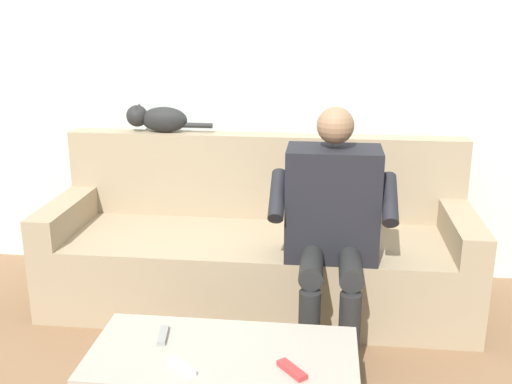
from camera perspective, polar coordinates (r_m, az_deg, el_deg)
The scene contains 8 objects.
ground_plane at distance 2.96m, azimuth -1.40°, elevation -16.26°, with size 8.00×8.00×0.00m, color #846042.
back_wall at distance 3.70m, azimuth 1.11°, elevation 10.61°, with size 5.23×0.06×2.43m, color silver.
couch at distance 3.46m, azimuth 0.24°, elevation -5.56°, with size 2.33×0.79×0.92m.
person_solo_seated at distance 2.97m, azimuth 7.19°, elevation -2.15°, with size 0.61×0.61×1.17m.
cat_on_backrest at distance 3.64m, azimuth -9.33°, elevation 6.85°, with size 0.51×0.13×0.16m.
remote_gray at distance 2.47m, azimuth -8.76°, elevation -13.20°, with size 0.13×0.03×0.02m, color gray.
remote_red at distance 2.24m, azimuth 3.40°, elevation -16.38°, with size 0.13×0.04×0.02m, color #B73333.
remote_white at distance 2.27m, azimuth -7.03°, elevation -16.04°, with size 0.14×0.03×0.02m, color white.
Camera 1 is at (-0.36, 3.05, 1.62)m, focal length 42.46 mm.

